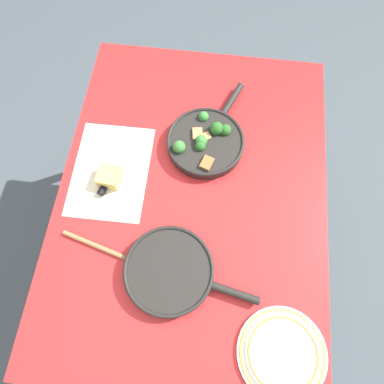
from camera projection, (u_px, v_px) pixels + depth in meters
The scene contains 9 objects.
ground_plane at pixel (192, 247), 1.83m from camera, with size 14.00×14.00×0.00m, color #424C51.
dining_table_red at pixel (192, 204), 1.20m from camera, with size 1.19×0.87×0.77m.
skillet_broccoli at pixel (206, 141), 1.16m from camera, with size 0.39×0.26×0.07m.
skillet_eggs at pixel (170, 271), 1.00m from camera, with size 0.27×0.40×0.04m.
wooden_spoon at pixel (127, 259), 1.03m from camera, with size 0.12×0.34×0.02m.
parchment_sheet at pixel (111, 171), 1.14m from camera, with size 0.35×0.25×0.00m.
grater_knife at pixel (112, 172), 1.13m from camera, with size 0.26×0.09×0.02m.
cheese_block at pixel (109, 177), 1.11m from camera, with size 0.08×0.08×0.05m.
dinner_plate_stack at pixel (282, 354), 0.93m from camera, with size 0.25×0.25×0.03m.
Camera 1 is at (0.40, 0.05, 1.81)m, focal length 32.00 mm.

